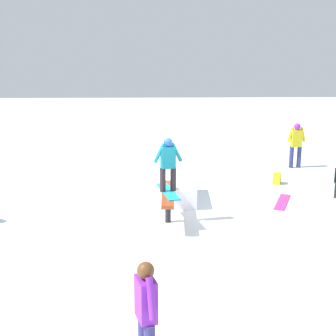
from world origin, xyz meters
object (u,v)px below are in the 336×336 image
bystander_purple (146,309)px  bystander_yellow (296,143)px  main_rider_on_rail (168,166)px  loose_snowboard_magenta (282,202)px  backpack_on_snow (277,178)px  rail_feature (168,197)px

bystander_purple → bystander_yellow: bearing=136.8°
main_rider_on_rail → loose_snowboard_magenta: size_ratio=0.99×
bystander_yellow → backpack_on_snow: bystander_yellow is taller
main_rider_on_rail → loose_snowboard_magenta: main_rider_on_rail is taller
bystander_purple → loose_snowboard_magenta: bystander_purple is taller
rail_feature → loose_snowboard_magenta: bearing=115.9°
rail_feature → backpack_on_snow: size_ratio=6.08×
main_rider_on_rail → bystander_yellow: main_rider_on_rail is taller
backpack_on_snow → rail_feature: bearing=155.8°
loose_snowboard_magenta → backpack_on_snow: backpack_on_snow is taller
loose_snowboard_magenta → rail_feature: bearing=-43.8°
main_rider_on_rail → bystander_yellow: (-5.31, 4.66, -0.52)m
bystander_purple → backpack_on_snow: size_ratio=4.43×
main_rider_on_rail → loose_snowboard_magenta: (-1.42, 3.20, -1.41)m
main_rider_on_rail → bystander_purple: bearing=-17.0°
main_rider_on_rail → bystander_purple: main_rider_on_rail is taller
bystander_yellow → loose_snowboard_magenta: 4.25m
rail_feature → loose_snowboard_magenta: rail_feature is taller
rail_feature → main_rider_on_rail: bearing=0.0°
rail_feature → main_rider_on_rail: main_rider_on_rail is taller
backpack_on_snow → bystander_yellow: bearing=-6.8°
bystander_purple → backpack_on_snow: bystander_purple is taller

